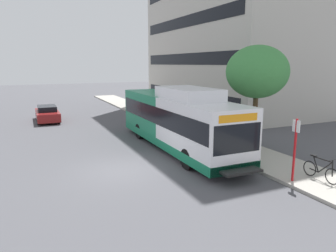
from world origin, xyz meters
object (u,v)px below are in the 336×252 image
(transit_bus, at_px, (177,120))
(parked_car_far_lane, at_px, (47,114))
(street_tree_near_stop, at_px, (257,72))
(bus_stop_sign_pole, at_px, (295,145))
(bicycle_parked, at_px, (321,170))

(transit_bus, bearing_deg, parked_car_far_lane, 116.22)
(street_tree_near_stop, relative_size, parked_car_far_lane, 1.28)
(bus_stop_sign_pole, relative_size, street_tree_near_stop, 0.45)
(transit_bus, distance_m, bicycle_parked, 8.02)
(street_tree_near_stop, bearing_deg, bicycle_parked, -100.00)
(bicycle_parked, xyz_separation_m, street_tree_near_stop, (0.95, 5.40, 3.87))
(transit_bus, bearing_deg, street_tree_near_stop, -25.47)
(bus_stop_sign_pole, distance_m, bicycle_parked, 1.62)
(bicycle_parked, bearing_deg, bus_stop_sign_pole, 160.38)
(bus_stop_sign_pole, distance_m, parked_car_far_lane, 21.26)
(bus_stop_sign_pole, height_order, street_tree_near_stop, street_tree_near_stop)
(bicycle_parked, height_order, parked_car_far_lane, parked_car_far_lane)
(transit_bus, bearing_deg, bus_stop_sign_pole, -74.29)
(street_tree_near_stop, height_order, parked_car_far_lane, street_tree_near_stop)
(bus_stop_sign_pole, relative_size, bicycle_parked, 1.48)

